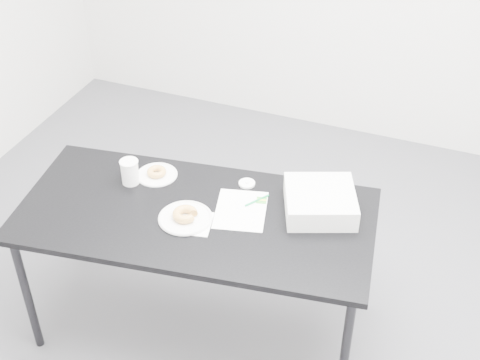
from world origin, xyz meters
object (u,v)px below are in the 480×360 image
(table, at_px, (196,222))
(pen, at_px, (257,200))
(donut_far, at_px, (157,172))
(coffee_cup, at_px, (130,172))
(scorecard, at_px, (241,210))
(bakery_box, at_px, (320,201))
(plate_near, at_px, (185,218))
(plate_far, at_px, (157,175))
(donut_near, at_px, (185,214))

(table, bearing_deg, pen, 29.91)
(donut_far, distance_m, coffee_cup, 0.14)
(scorecard, relative_size, bakery_box, 0.93)
(scorecard, relative_size, donut_far, 3.09)
(table, xyz_separation_m, scorecard, (0.19, 0.10, 0.06))
(scorecard, bearing_deg, plate_near, -158.38)
(coffee_cup, relative_size, bakery_box, 0.40)
(bakery_box, bearing_deg, plate_far, 160.48)
(table, distance_m, plate_near, 0.09)
(donut_near, xyz_separation_m, bakery_box, (0.56, 0.28, 0.02))
(donut_near, distance_m, bakery_box, 0.63)
(plate_far, relative_size, donut_far, 2.13)
(plate_near, bearing_deg, bakery_box, 27.03)
(table, bearing_deg, donut_far, 138.30)
(pen, height_order, plate_far, pen)
(table, height_order, donut_near, donut_near)
(scorecard, xyz_separation_m, donut_near, (-0.21, -0.15, 0.03))
(plate_near, distance_m, coffee_cup, 0.41)
(scorecard, bearing_deg, table, -166.73)
(pen, bearing_deg, scorecard, -175.89)
(donut_near, distance_m, donut_far, 0.38)
(table, distance_m, plate_far, 0.37)
(donut_far, relative_size, bakery_box, 0.30)
(scorecard, xyz_separation_m, pen, (0.05, 0.09, 0.01))
(scorecard, height_order, donut_near, donut_near)
(donut_near, bearing_deg, plate_near, -104.04)
(plate_far, bearing_deg, table, -33.83)
(donut_near, bearing_deg, donut_far, 137.08)
(pen, height_order, bakery_box, bakery_box)
(plate_far, distance_m, bakery_box, 0.84)
(table, bearing_deg, bakery_box, 15.37)
(scorecard, distance_m, bakery_box, 0.37)
(plate_far, bearing_deg, donut_far, -90.00)
(table, relative_size, scorecard, 5.90)
(plate_far, xyz_separation_m, bakery_box, (0.83, 0.03, 0.05))
(scorecard, height_order, plate_near, plate_near)
(table, bearing_deg, plate_near, -121.62)
(scorecard, bearing_deg, bakery_box, 7.07)
(donut_near, xyz_separation_m, coffee_cup, (-0.37, 0.16, 0.03))
(table, relative_size, donut_near, 14.96)
(scorecard, xyz_separation_m, coffee_cup, (-0.58, 0.01, 0.06))
(scorecard, relative_size, donut_near, 2.53)
(pen, xyz_separation_m, plate_far, (-0.54, 0.02, -0.00))
(table, bearing_deg, plate_far, 138.30)
(donut_far, bearing_deg, scorecard, -12.01)
(donut_near, distance_m, coffee_cup, 0.40)
(bakery_box, bearing_deg, pen, 167.13)
(pen, relative_size, plate_near, 0.55)
(plate_near, distance_m, donut_near, 0.02)
(plate_near, relative_size, donut_near, 2.13)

